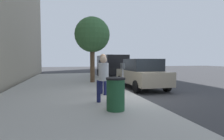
{
  "coord_description": "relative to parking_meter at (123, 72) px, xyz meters",
  "views": [
    {
      "loc": [
        -7.6,
        3.04,
        1.68
      ],
      "look_at": [
        0.26,
        0.99,
        1.24
      ],
      "focal_mm": 28.51,
      "sensor_mm": 36.0,
      "label": 1
    }
  ],
  "objects": [
    {
      "name": "street_tree",
      "position": [
        4.65,
        0.72,
        2.28
      ],
      "size": [
        2.45,
        2.45,
        4.55
      ],
      "color": "brown",
      "rests_on": "sidewalk_slab"
    },
    {
      "name": "parked_van_far",
      "position": [
        9.38,
        -1.85,
        0.09
      ],
      "size": [
        5.21,
        2.14,
        2.18
      ],
      "color": "black",
      "rests_on": "ground_plane"
    },
    {
      "name": "ground_plane",
      "position": [
        -0.19,
        -0.5,
        -1.17
      ],
      "size": [
        80.0,
        80.0,
        0.0
      ],
      "primitive_type": "plane",
      "color": "#38383A",
      "rests_on": "ground"
    },
    {
      "name": "parking_meter",
      "position": [
        0.0,
        0.0,
        0.0
      ],
      "size": [
        0.36,
        0.12,
        1.41
      ],
      "color": "gray",
      "rests_on": "sidewalk_slab"
    },
    {
      "name": "parked_sedan_near",
      "position": [
        2.04,
        -1.85,
        -0.27
      ],
      "size": [
        4.41,
        1.99,
        1.77
      ],
      "color": "gray",
      "rests_on": "ground_plane"
    },
    {
      "name": "pedestrian_at_meter",
      "position": [
        0.02,
        0.92,
        0.07
      ],
      "size": [
        0.53,
        0.4,
        1.82
      ],
      "rotation": [
        0.0,
        0.0,
        -1.32
      ],
      "color": "#191E4C",
      "rests_on": "sidewalk_slab"
    },
    {
      "name": "pedestrian_bystander",
      "position": [
        -1.5,
        1.22,
        -0.03
      ],
      "size": [
        0.37,
        0.48,
        1.69
      ],
      "rotation": [
        0.0,
        0.0,
        -0.43
      ],
      "color": "#191E4C",
      "rests_on": "sidewalk_slab"
    },
    {
      "name": "sidewalk_slab",
      "position": [
        -0.19,
        2.5,
        -1.09
      ],
      "size": [
        28.0,
        6.0,
        0.15
      ],
      "primitive_type": "cube",
      "color": "#A8A59E",
      "rests_on": "ground_plane"
    },
    {
      "name": "trash_bin",
      "position": [
        -2.59,
        1.07,
        -0.51
      ],
      "size": [
        0.59,
        0.59,
        1.01
      ],
      "color": "#1E4C2D",
      "rests_on": "sidewalk_slab"
    },
    {
      "name": "traffic_signal",
      "position": [
        7.63,
        0.16,
        1.41
      ],
      "size": [
        0.24,
        0.44,
        3.6
      ],
      "color": "black",
      "rests_on": "sidewalk_slab"
    }
  ]
}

